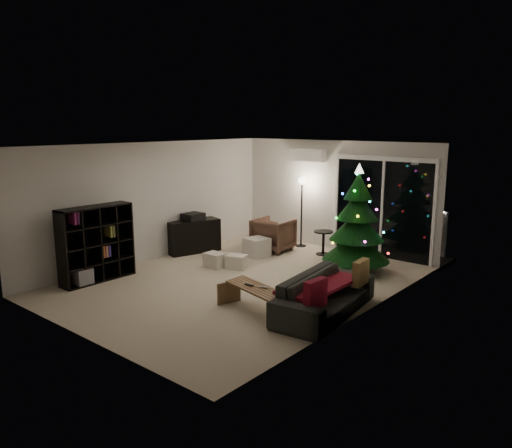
# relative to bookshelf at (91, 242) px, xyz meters

# --- Properties ---
(room) EXTENTS (6.50, 7.51, 2.60)m
(room) POSITION_rel_bookshelf_xyz_m (2.71, 3.17, 0.31)
(room) COLOR beige
(room) RESTS_ON ground
(bookshelf) EXTENTS (0.77, 1.45, 1.41)m
(bookshelf) POSITION_rel_bookshelf_xyz_m (0.00, 0.00, 0.00)
(bookshelf) COLOR black
(bookshelf) RESTS_ON floor
(media_cabinet) EXTENTS (0.76, 1.26, 0.74)m
(media_cabinet) POSITION_rel_bookshelf_xyz_m (0.00, 2.58, -0.33)
(media_cabinet) COLOR black
(media_cabinet) RESTS_ON floor
(stereo) EXTENTS (0.38, 0.44, 0.16)m
(stereo) POSITION_rel_bookshelf_xyz_m (0.00, 2.58, 0.12)
(stereo) COLOR black
(stereo) RESTS_ON media_cabinet
(armchair) EXTENTS (0.87, 0.89, 0.75)m
(armchair) POSITION_rel_bookshelf_xyz_m (1.30, 3.86, -0.33)
(armchair) COLOR brown
(armchair) RESTS_ON floor
(ottoman) EXTENTS (0.52, 0.52, 0.41)m
(ottoman) POSITION_rel_bookshelf_xyz_m (1.34, 3.21, -0.50)
(ottoman) COLOR silver
(ottoman) RESTS_ON floor
(cardboard_box_a) EXTENTS (0.41, 0.32, 0.29)m
(cardboard_box_a) POSITION_rel_bookshelf_xyz_m (1.22, 2.02, -0.56)
(cardboard_box_a) COLOR white
(cardboard_box_a) RESTS_ON floor
(cardboard_box_b) EXTENTS (0.47, 0.41, 0.28)m
(cardboard_box_b) POSITION_rel_bookshelf_xyz_m (1.62, 2.24, -0.56)
(cardboard_box_b) COLOR white
(cardboard_box_b) RESTS_ON floor
(side_table) EXTENTS (0.53, 0.53, 0.54)m
(side_table) POSITION_rel_bookshelf_xyz_m (2.37, 4.28, -0.43)
(side_table) COLOR black
(side_table) RESTS_ON floor
(floor_lamp) EXTENTS (0.25, 0.25, 1.59)m
(floor_lamp) POSITION_rel_bookshelf_xyz_m (1.55, 4.61, 0.09)
(floor_lamp) COLOR black
(floor_lamp) RESTS_ON floor
(sofa) EXTENTS (1.06, 2.18, 0.61)m
(sofa) POSITION_rel_bookshelf_xyz_m (4.30, 1.30, -0.40)
(sofa) COLOR #292B28
(sofa) RESTS_ON floor
(sofa_throw) EXTENTS (0.66, 1.51, 0.05)m
(sofa_throw) POSITION_rel_bookshelf_xyz_m (4.20, 1.30, -0.26)
(sofa_throw) COLOR maroon
(sofa_throw) RESTS_ON sofa
(cushion_a) EXTENTS (0.16, 0.41, 0.40)m
(cushion_a) POSITION_rel_bookshelf_xyz_m (4.55, 1.95, -0.15)
(cushion_a) COLOR olive
(cushion_a) RESTS_ON sofa
(cushion_b) EXTENTS (0.15, 0.41, 0.40)m
(cushion_b) POSITION_rel_bookshelf_xyz_m (4.55, 0.65, -0.15)
(cushion_b) COLOR maroon
(cushion_b) RESTS_ON sofa
(coffee_table) EXTENTS (1.30, 0.72, 0.39)m
(coffee_table) POSITION_rel_bookshelf_xyz_m (3.44, 0.69, -0.51)
(coffee_table) COLOR brown
(coffee_table) RESTS_ON floor
(remote_a) EXTENTS (0.15, 0.05, 0.02)m
(remote_a) POSITION_rel_bookshelf_xyz_m (3.29, 0.69, -0.30)
(remote_a) COLOR black
(remote_a) RESTS_ON coffee_table
(remote_b) EXTENTS (0.15, 0.09, 0.02)m
(remote_b) POSITION_rel_bookshelf_xyz_m (3.54, 0.74, -0.30)
(remote_b) COLOR slate
(remote_b) RESTS_ON coffee_table
(christmas_tree) EXTENTS (1.67, 1.67, 2.13)m
(christmas_tree) POSITION_rel_bookshelf_xyz_m (3.57, 3.57, 0.36)
(christmas_tree) COLOR #0B3E10
(christmas_tree) RESTS_ON floor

